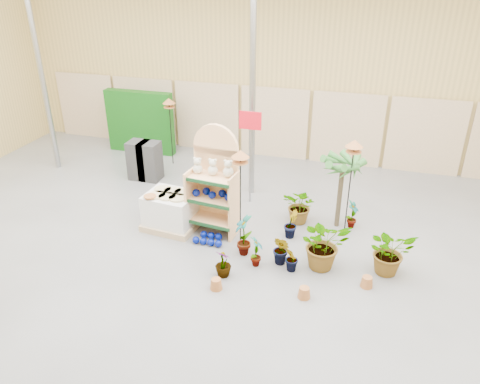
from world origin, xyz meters
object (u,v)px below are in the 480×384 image
object	(u,v)px
display_shelf	(215,184)
potted_plant_2	(324,244)
pallet_stack	(171,211)
bird_table_front	(240,157)

from	to	relation	value
display_shelf	potted_plant_2	bearing A→B (deg)	-10.82
display_shelf	pallet_stack	world-z (taller)	display_shelf
pallet_stack	potted_plant_2	distance (m)	3.31
display_shelf	pallet_stack	bearing A→B (deg)	-162.26
display_shelf	pallet_stack	xyz separation A→B (m)	(-0.93, -0.19, -0.65)
pallet_stack	bird_table_front	bearing A→B (deg)	1.05
bird_table_front	potted_plant_2	bearing A→B (deg)	-13.55
potted_plant_2	bird_table_front	bearing A→B (deg)	166.45
pallet_stack	bird_table_front	world-z (taller)	bird_table_front
display_shelf	potted_plant_2	distance (m)	2.50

